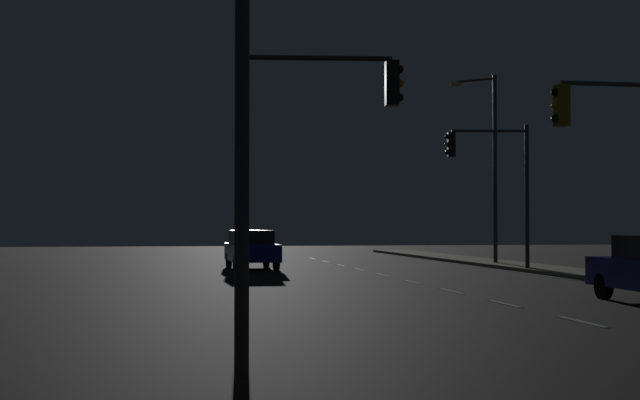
{
  "coord_description": "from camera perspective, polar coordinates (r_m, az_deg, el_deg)",
  "views": [
    {
      "loc": [
        -7.72,
        -3.36,
        1.84
      ],
      "look_at": [
        -1.78,
        31.99,
        2.76
      ],
      "focal_mm": 52.16,
      "sensor_mm": 36.0,
      "label": 1
    }
  ],
  "objects": [
    {
      "name": "ground_plane",
      "position": [
        22.31,
        10.79,
        -6.17
      ],
      "size": [
        112.0,
        112.0,
        0.0
      ],
      "primitive_type": "plane",
      "color": "black",
      "rests_on": "ground"
    },
    {
      "name": "lane_markings_center",
      "position": [
        25.61,
        8.06,
        -5.56
      ],
      "size": [
        0.14,
        50.0,
        0.01
      ],
      "color": "silver",
      "rests_on": "ground"
    },
    {
      "name": "lane_edge_line",
      "position": [
        29.11,
        17.63,
        -5.01
      ],
      "size": [
        0.14,
        53.0,
        0.01
      ],
      "color": "silver",
      "rests_on": "ground"
    },
    {
      "name": "car_oncoming",
      "position": [
        38.43,
        -4.22,
        -2.99
      ],
      "size": [
        1.98,
        4.46,
        1.57
      ],
      "color": "navy",
      "rests_on": "ground"
    },
    {
      "name": "traffic_light_far_right",
      "position": [
        19.69,
        -0.56,
        4.59
      ],
      "size": [
        3.49,
        0.6,
        5.61
      ],
      "color": "#2D3033",
      "rests_on": "ground"
    },
    {
      "name": "traffic_light_far_center",
      "position": [
        36.41,
        10.53,
        1.95
      ],
      "size": [
        3.23,
        0.69,
        5.53
      ],
      "color": "#2D3033",
      "rests_on": "sidewalk_right"
    },
    {
      "name": "street_lamp_mid_block",
      "position": [
        41.95,
        10.29,
        2.97
      ],
      "size": [
        1.73,
        1.53,
        8.3
      ],
      "color": "#38383D",
      "rests_on": "sidewalk_right"
    },
    {
      "name": "street_lamp_corner",
      "position": [
        11.46,
        -5.81,
        11.32
      ],
      "size": [
        1.51,
        0.68,
        7.35
      ],
      "color": "#2D3033",
      "rests_on": "ground"
    }
  ]
}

